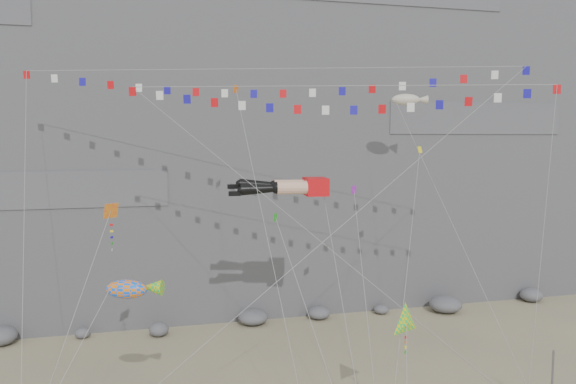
% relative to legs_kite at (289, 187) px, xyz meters
% --- Properties ---
extents(cliff, '(80.00, 28.00, 50.00)m').
position_rel_legs_kite_xyz_m(cliff, '(-0.49, 25.70, 12.13)').
color(cliff, slate).
rests_on(cliff, ground).
extents(talus_boulders, '(60.00, 3.00, 1.20)m').
position_rel_legs_kite_xyz_m(talus_boulders, '(-0.49, 10.70, -12.27)').
color(talus_boulders, slate).
rests_on(talus_boulders, ground).
extents(anchor_pole_right, '(0.12, 0.12, 3.99)m').
position_rel_legs_kite_xyz_m(anchor_pole_right, '(13.24, -9.59, -10.87)').
color(anchor_pole_right, slate).
rests_on(anchor_pole_right, ground).
extents(legs_kite, '(6.71, 14.93, 18.67)m').
position_rel_legs_kite_xyz_m(legs_kite, '(0.00, 0.00, 0.00)').
color(legs_kite, red).
rests_on(legs_kite, ground).
extents(flag_banner_upper, '(32.16, 17.56, 27.73)m').
position_rel_legs_kite_xyz_m(flag_banner_upper, '(-1.06, 1.50, 7.88)').
color(flag_banner_upper, red).
rests_on(flag_banner_upper, ground).
extents(flag_banner_lower, '(24.64, 9.51, 22.34)m').
position_rel_legs_kite_xyz_m(flag_banner_lower, '(2.42, -3.20, 6.39)').
color(flag_banner_lower, red).
rests_on(flag_banner_lower, ground).
extents(harlequin_kite, '(5.28, 8.54, 14.76)m').
position_rel_legs_kite_xyz_m(harlequin_kite, '(-11.19, -2.96, -0.91)').
color(harlequin_kite, red).
rests_on(harlequin_kite, ground).
extents(fish_windsock, '(7.53, 6.80, 11.36)m').
position_rel_legs_kite_xyz_m(fish_windsock, '(-10.35, -5.68, -4.77)').
color(fish_windsock, orange).
rests_on(fish_windsock, ground).
extents(delta_kite, '(2.98, 4.91, 8.13)m').
position_rel_legs_kite_xyz_m(delta_kite, '(4.05, -9.47, -6.55)').
color(delta_kite, yellow).
rests_on(delta_kite, ground).
extents(blimp_windsock, '(4.23, 14.73, 23.70)m').
position_rel_legs_kite_xyz_m(blimp_windsock, '(11.38, 6.16, 6.30)').
color(blimp_windsock, beige).
rests_on(blimp_windsock, ground).
extents(small_kite_a, '(2.40, 13.67, 23.38)m').
position_rel_legs_kite_xyz_m(small_kite_a, '(-3.17, 1.58, 6.12)').
color(small_kite_a, orange).
rests_on(small_kite_a, ground).
extents(small_kite_b, '(3.98, 13.68, 18.33)m').
position_rel_legs_kite_xyz_m(small_kite_b, '(4.61, -0.05, -0.49)').
color(small_kite_b, purple).
rests_on(small_kite_b, ground).
extents(small_kite_c, '(2.64, 10.56, 15.23)m').
position_rel_legs_kite_xyz_m(small_kite_c, '(-1.69, -3.78, -1.75)').
color(small_kite_c, '#19A118').
rests_on(small_kite_c, ground).
extents(small_kite_d, '(8.65, 13.35, 21.41)m').
position_rel_legs_kite_xyz_m(small_kite_d, '(9.70, 0.44, 2.05)').
color(small_kite_d, yellow).
rests_on(small_kite_d, ground).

